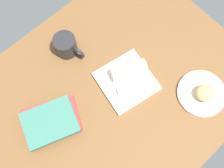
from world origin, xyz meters
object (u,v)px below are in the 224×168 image
breakfast_wrap (129,70)px  book_stack (51,121)px  round_plate (201,93)px  coffee_mug (66,46)px  square_plate (126,81)px  scone_pastry (205,93)px  sauce_cup (125,91)px

breakfast_wrap → book_stack: (-36.71, 5.20, -1.59)cm
round_plate → book_stack: 61.76cm
round_plate → coffee_mug: (-28.06, 52.24, 4.04)cm
square_plate → book_stack: (-33.64, 7.43, 2.01)cm
breakfast_wrap → coffee_mug: (-11.95, 25.51, 0.34)cm
scone_pastry → sauce_cup: size_ratio=1.36×
round_plate → scone_pastry: scone_pastry is taller
scone_pastry → breakfast_wrap: breakfast_wrap is taller
sauce_cup → coffee_mug: coffee_mug is taller
round_plate → breakfast_wrap: breakfast_wrap is taller
round_plate → breakfast_wrap: size_ratio=1.37×
square_plate → book_stack: 34.51cm
book_stack → square_plate: bearing=-12.5°
round_plate → breakfast_wrap: bearing=121.1°
book_stack → coffee_mug: (24.76, 20.31, 1.93)cm
sauce_cup → book_stack: size_ratio=0.23×
round_plate → sauce_cup: size_ratio=3.42×
book_stack → sauce_cup: bearing=-18.9°
scone_pastry → square_plate: scone_pastry is taller
round_plate → scone_pastry: 3.42cm
round_plate → scone_pastry: (-0.30, -0.95, 3.27)cm
square_plate → coffee_mug: size_ratio=1.50×
round_plate → book_stack: (-52.82, 31.93, 2.11)cm
round_plate → book_stack: bearing=148.8°
scone_pastry → book_stack: 61.97cm
sauce_cup → square_plate: bearing=36.0°
breakfast_wrap → sauce_cup: bearing=149.9°
round_plate → book_stack: book_stack is taller
sauce_cup → coffee_mug: 31.01cm
breakfast_wrap → scone_pastry: bearing=-126.4°
breakfast_wrap → round_plate: bearing=-125.1°
breakfast_wrap → coffee_mug: size_ratio=1.03×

